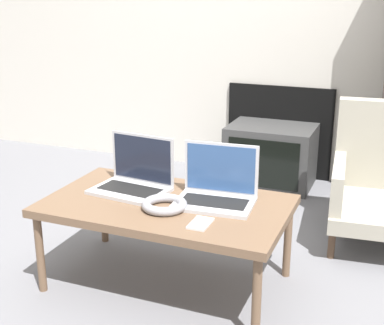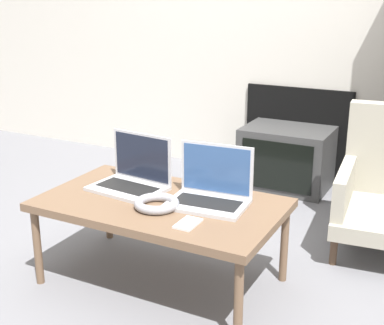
{
  "view_description": "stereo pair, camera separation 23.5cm",
  "coord_description": "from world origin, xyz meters",
  "px_view_note": "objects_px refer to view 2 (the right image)",
  "views": [
    {
      "loc": [
        0.92,
        -1.86,
        1.28
      ],
      "look_at": [
        0.0,
        0.42,
        0.49
      ],
      "focal_mm": 50.0,
      "sensor_mm": 36.0,
      "label": 1
    },
    {
      "loc": [
        1.13,
        -1.76,
        1.28
      ],
      "look_at": [
        0.0,
        0.42,
        0.49
      ],
      "focal_mm": 50.0,
      "sensor_mm": 36.0,
      "label": 2
    }
  ],
  "objects_px": {
    "laptop_right": "(211,190)",
    "tv": "(286,158)",
    "headphones": "(157,203)",
    "phone": "(188,224)",
    "laptop_left": "(133,176)"
  },
  "relations": [
    {
      "from": "laptop_left",
      "to": "headphones",
      "type": "distance_m",
      "value": 0.28
    },
    {
      "from": "headphones",
      "to": "tv",
      "type": "height_order",
      "value": "headphones"
    },
    {
      "from": "laptop_left",
      "to": "headphones",
      "type": "relative_size",
      "value": 1.85
    },
    {
      "from": "laptop_left",
      "to": "headphones",
      "type": "bearing_deg",
      "value": -29.43
    },
    {
      "from": "laptop_left",
      "to": "phone",
      "type": "height_order",
      "value": "laptop_left"
    },
    {
      "from": "laptop_left",
      "to": "phone",
      "type": "distance_m",
      "value": 0.5
    },
    {
      "from": "headphones",
      "to": "tv",
      "type": "relative_size",
      "value": 0.34
    },
    {
      "from": "laptop_right",
      "to": "tv",
      "type": "distance_m",
      "value": 1.41
    },
    {
      "from": "laptop_right",
      "to": "headphones",
      "type": "bearing_deg",
      "value": -142.23
    },
    {
      "from": "laptop_left",
      "to": "tv",
      "type": "bearing_deg",
      "value": 83.66
    },
    {
      "from": "tv",
      "to": "phone",
      "type": "bearing_deg",
      "value": -85.94
    },
    {
      "from": "headphones",
      "to": "phone",
      "type": "xyz_separation_m",
      "value": [
        0.2,
        -0.09,
        -0.02
      ]
    },
    {
      "from": "phone",
      "to": "tv",
      "type": "height_order",
      "value": "tv"
    },
    {
      "from": "laptop_left",
      "to": "tv",
      "type": "distance_m",
      "value": 1.44
    },
    {
      "from": "phone",
      "to": "tv",
      "type": "distance_m",
      "value": 1.66
    }
  ]
}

